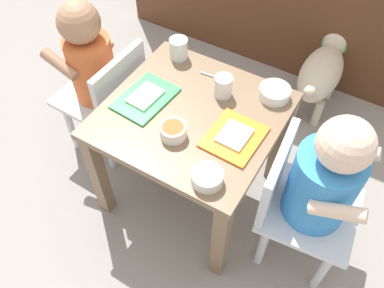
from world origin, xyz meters
The scene contains 13 objects.
ground_plane centered at (0.00, 0.00, 0.00)m, with size 7.00×7.00×0.00m, color gray.
dining_table centered at (0.00, 0.00, 0.36)m, with size 0.54×0.52×0.45m.
seated_child_left centered at (-0.43, 0.04, 0.42)m, with size 0.29×0.29×0.67m.
seated_child_right centered at (0.43, -0.03, 0.42)m, with size 0.31×0.31×0.68m.
dog centered at (0.24, 0.73, 0.20)m, with size 0.18×0.48×0.31m.
food_tray_left centered at (-0.16, -0.02, 0.45)m, with size 0.16×0.21×0.02m.
food_tray_right centered at (0.16, -0.02, 0.45)m, with size 0.16×0.18×0.02m.
water_cup_left centered at (-0.18, 0.21, 0.48)m, with size 0.06×0.06×0.07m.
water_cup_right centered at (0.04, 0.12, 0.48)m, with size 0.06×0.06×0.07m.
veggie_bowl_near centered at (0.19, 0.20, 0.47)m, with size 0.10×0.10×0.04m.
cereal_bowl_right_side centered at (0.17, -0.20, 0.47)m, with size 0.09×0.09×0.04m.
cereal_bowl_left_side centered at (0.00, -0.11, 0.47)m, with size 0.08×0.08×0.04m.
spoon_by_left_tray centered at (-0.01, 0.18, 0.45)m, with size 0.10×0.02×0.01m.
Camera 1 is at (0.44, -0.74, 1.36)m, focal length 37.52 mm.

